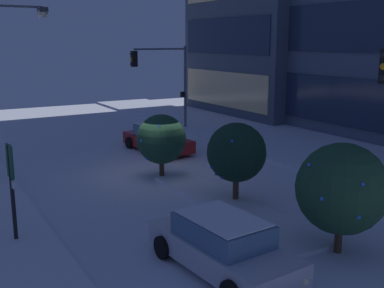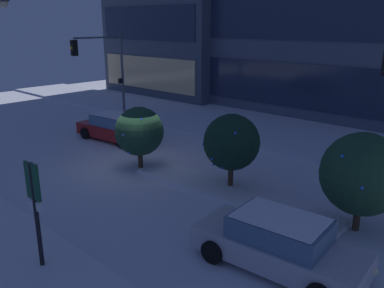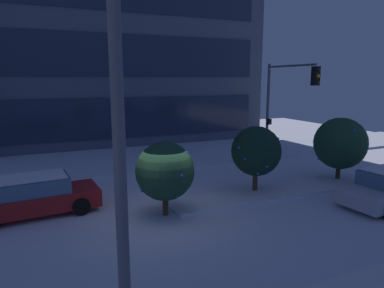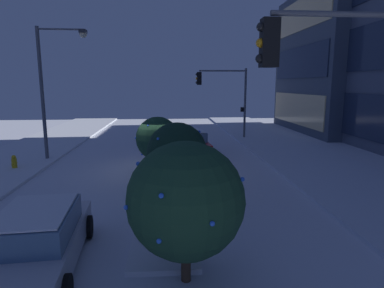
{
  "view_description": "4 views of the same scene",
  "coord_description": "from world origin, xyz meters",
  "views": [
    {
      "loc": [
        18.65,
        -9.2,
        5.97
      ],
      "look_at": [
        1.17,
        0.94,
        1.58
      ],
      "focal_mm": 44.44,
      "sensor_mm": 36.0,
      "label": 1
    },
    {
      "loc": [
        13.82,
        -11.3,
        6.38
      ],
      "look_at": [
        3.08,
        0.28,
        1.66
      ],
      "focal_mm": 37.86,
      "sensor_mm": 36.0,
      "label": 2
    },
    {
      "loc": [
        -3.87,
        -11.79,
        5.04
      ],
      "look_at": [
        1.59,
        0.81,
        2.49
      ],
      "focal_mm": 32.19,
      "sensor_mm": 36.0,
      "label": 3
    },
    {
      "loc": [
        16.54,
        0.47,
        4.4
      ],
      "look_at": [
        4.12,
        1.41,
        2.14
      ],
      "focal_mm": 30.75,
      "sensor_mm": 36.0,
      "label": 4
    }
  ],
  "objects": [
    {
      "name": "ground",
      "position": [
        0.0,
        0.0,
        0.0
      ],
      "size": [
        52.0,
        52.0,
        0.0
      ],
      "primitive_type": "plane",
      "color": "silver"
    },
    {
      "name": "decorated_tree_median",
      "position": [
        0.12,
        -0.03,
        1.71
      ],
      "size": [
        2.21,
        2.29,
        2.82
      ],
      "color": "#473323",
      "rests_on": "ground"
    },
    {
      "name": "office_tower_secondary",
      "position": [
        -13.88,
        18.17,
        6.37
      ],
      "size": [
        12.85,
        11.08,
        12.74
      ],
      "color": "#424C5B",
      "rests_on": "ground"
    },
    {
      "name": "traffic_light_corner_far_left",
      "position": [
        -9.77,
        5.16,
        3.89
      ],
      "size": [
        0.32,
        4.11,
        5.66
      ],
      "rotation": [
        0.0,
        0.0,
        -1.57
      ],
      "color": "#565960",
      "rests_on": "ground"
    },
    {
      "name": "decorated_tree_right_of_median",
      "position": [
        9.73,
        0.85,
        1.91
      ],
      "size": [
        2.6,
        2.63,
        3.22
      ],
      "color": "#473323",
      "rests_on": "ground"
    },
    {
      "name": "decorated_tree_left_of_median",
      "position": [
        4.69,
        0.81,
        1.93
      ],
      "size": [
        2.22,
        2.22,
        3.05
      ],
      "color": "#473323",
      "rests_on": "ground"
    },
    {
      "name": "median_strip",
      "position": [
        5.04,
        0.33,
        0.07
      ],
      "size": [
        9.0,
        1.8,
        0.14
      ],
      "primitive_type": "cube",
      "color": "silver",
      "rests_on": "ground"
    },
    {
      "name": "car_far",
      "position": [
        -4.44,
        1.99,
        0.71
      ],
      "size": [
        4.92,
        2.38,
        1.49
      ],
      "rotation": [
        0.0,
        0.0,
        3.23
      ],
      "color": "maroon",
      "rests_on": "ground"
    },
    {
      "name": "parking_info_sign",
      "position": [
        4.39,
        -7.07,
        1.96
      ],
      "size": [
        0.55,
        0.12,
        3.05
      ],
      "rotation": [
        0.0,
        0.0,
        1.68
      ],
      "color": "black",
      "rests_on": "ground"
    },
    {
      "name": "car_near",
      "position": [
        8.99,
        -2.67,
        0.71
      ],
      "size": [
        4.8,
        2.34,
        1.49
      ],
      "rotation": [
        0.0,
        0.0,
        0.08
      ],
      "color": "#B7B7C1",
      "rests_on": "ground"
    },
    {
      "name": "street_lamp_arched",
      "position": [
        -2.86,
        -5.84,
        4.92
      ],
      "size": [
        0.56,
        2.77,
        7.55
      ],
      "rotation": [
        0.0,
        0.0,
        1.59
      ],
      "color": "#565960",
      "rests_on": "ground"
    },
    {
      "name": "curb_strip_far",
      "position": [
        0.0,
        8.55,
        0.07
      ],
      "size": [
        52.0,
        5.2,
        0.14
      ],
      "primitive_type": "cube",
      "color": "silver",
      "rests_on": "ground"
    }
  ]
}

